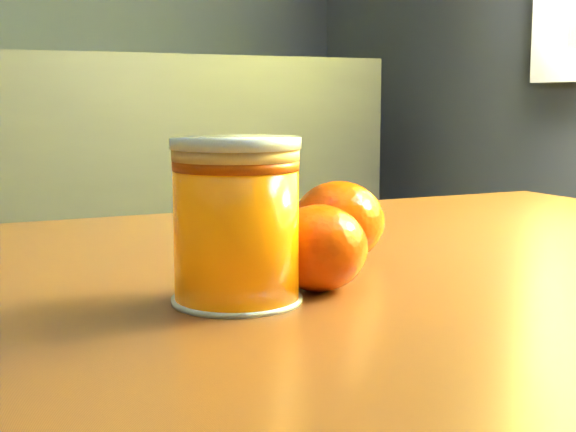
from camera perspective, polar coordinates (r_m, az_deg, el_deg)
name	(u,v)px	position (r m, az deg, el deg)	size (l,w,h in m)	color
table	(355,368)	(0.65, 4.82, -10.72)	(0.91, 0.64, 0.68)	brown
juice_glass	(236,222)	(0.49, -3.70, -0.40)	(0.08, 0.08, 0.10)	orange
orange_front	(319,248)	(0.52, 2.19, -2.28)	(0.06, 0.06, 0.06)	#DE4404
orange_back	(339,221)	(0.62, 3.64, -0.37)	(0.07, 0.07, 0.06)	#DE4404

